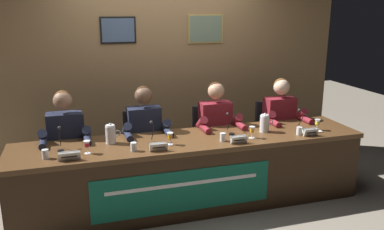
{
  "coord_description": "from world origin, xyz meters",
  "views": [
    {
      "loc": [
        -1.15,
        -3.76,
        2.04
      ],
      "look_at": [
        0.0,
        0.0,
        0.98
      ],
      "focal_mm": 37.59,
      "sensor_mm": 36.0,
      "label": 1
    }
  ],
  "objects_px": {
    "panelist_center_left": "(146,134)",
    "nameplate_center_right": "(239,140)",
    "panelist_center_right": "(217,127)",
    "juice_glass_far_right": "(317,123)",
    "nameplate_far_right": "(311,132)",
    "water_cup_far_right": "(299,131)",
    "nameplate_far_left": "(69,156)",
    "water_cup_center_right": "(223,138)",
    "water_pitcher_right_side": "(265,123)",
    "juice_glass_far_left": "(87,145)",
    "water_pitcher_left_side": "(111,134)",
    "document_stack_far_right": "(311,131)",
    "microphone_center_left": "(153,137)",
    "microphone_far_right": "(303,123)",
    "chair_far_right": "(273,138)",
    "nameplate_center_left": "(158,147)",
    "chair_center_left": "(143,151)",
    "panelist_far_left": "(66,141)",
    "juice_glass_center_right": "(252,130)",
    "water_cup_far_left": "(45,155)",
    "conference_table": "(195,163)",
    "chair_far_left": "(68,159)",
    "chair_center_right": "(211,145)",
    "panelist_far_right": "(282,121)",
    "microphone_center_right": "(230,127)",
    "juice_glass_center_left": "(170,136)",
    "microphone_far_left": "(60,143)"
  },
  "relations": [
    {
      "from": "nameplate_far_left",
      "to": "water_cup_center_right",
      "type": "bearing_deg",
      "value": 3.75
    },
    {
      "from": "nameplate_far_left",
      "to": "water_pitcher_left_side",
      "type": "distance_m",
      "value": 0.54
    },
    {
      "from": "microphone_center_left",
      "to": "chair_far_right",
      "type": "distance_m",
      "value": 1.81
    },
    {
      "from": "juice_glass_far_right",
      "to": "water_cup_far_left",
      "type": "bearing_deg",
      "value": -179.23
    },
    {
      "from": "juice_glass_center_right",
      "to": "water_pitcher_left_side",
      "type": "xyz_separation_m",
      "value": [
        -1.41,
        0.25,
        0.01
      ]
    },
    {
      "from": "microphone_center_right",
      "to": "panelist_far_right",
      "type": "xyz_separation_m",
      "value": [
        0.81,
        0.34,
        -0.1
      ]
    },
    {
      "from": "juice_glass_far_right",
      "to": "microphone_far_right",
      "type": "relative_size",
      "value": 0.57
    },
    {
      "from": "chair_center_left",
      "to": "juice_glass_center_left",
      "type": "bearing_deg",
      "value": -77.48
    },
    {
      "from": "juice_glass_far_left",
      "to": "water_cup_center_right",
      "type": "height_order",
      "value": "juice_glass_far_left"
    },
    {
      "from": "water_cup_center_right",
      "to": "panelist_center_right",
      "type": "bearing_deg",
      "value": 75.0
    },
    {
      "from": "juice_glass_far_left",
      "to": "microphone_center_left",
      "type": "height_order",
      "value": "microphone_center_left"
    },
    {
      "from": "panelist_center_right",
      "to": "water_cup_center_right",
      "type": "distance_m",
      "value": 0.56
    },
    {
      "from": "juice_glass_center_right",
      "to": "water_cup_center_right",
      "type": "distance_m",
      "value": 0.33
    },
    {
      "from": "panelist_center_right",
      "to": "chair_far_right",
      "type": "xyz_separation_m",
      "value": [
        0.83,
        0.2,
        -0.28
      ]
    },
    {
      "from": "nameplate_far_left",
      "to": "chair_center_left",
      "type": "distance_m",
      "value": 1.2
    },
    {
      "from": "panelist_center_left",
      "to": "chair_center_right",
      "type": "height_order",
      "value": "panelist_center_left"
    },
    {
      "from": "water_pitcher_right_side",
      "to": "juice_glass_center_right",
      "type": "bearing_deg",
      "value": -144.61
    },
    {
      "from": "panelist_far_left",
      "to": "water_cup_center_right",
      "type": "relative_size",
      "value": 14.42
    },
    {
      "from": "panelist_far_left",
      "to": "nameplate_far_left",
      "type": "height_order",
      "value": "panelist_far_left"
    },
    {
      "from": "panelist_far_left",
      "to": "juice_glass_center_right",
      "type": "height_order",
      "value": "panelist_far_left"
    },
    {
      "from": "conference_table",
      "to": "chair_far_left",
      "type": "distance_m",
      "value": 1.42
    },
    {
      "from": "microphone_center_left",
      "to": "chair_center_right",
      "type": "distance_m",
      "value": 1.1
    },
    {
      "from": "nameplate_far_left",
      "to": "juice_glass_far_right",
      "type": "xyz_separation_m",
      "value": [
        2.61,
        0.14,
        0.05
      ]
    },
    {
      "from": "nameplate_center_left",
      "to": "panelist_center_right",
      "type": "xyz_separation_m",
      "value": [
        0.83,
        0.63,
        -0.06
      ]
    },
    {
      "from": "water_pitcher_left_side",
      "to": "document_stack_far_right",
      "type": "bearing_deg",
      "value": -6.4
    },
    {
      "from": "chair_far_right",
      "to": "nameplate_center_left",
      "type": "bearing_deg",
      "value": -153.45
    },
    {
      "from": "nameplate_far_right",
      "to": "water_pitcher_left_side",
      "type": "bearing_deg",
      "value": 169.9
    },
    {
      "from": "chair_center_left",
      "to": "water_cup_far_right",
      "type": "xyz_separation_m",
      "value": [
        1.54,
        -0.78,
        0.34
      ]
    },
    {
      "from": "panelist_center_right",
      "to": "water_cup_far_right",
      "type": "relative_size",
      "value": 14.42
    },
    {
      "from": "juice_glass_far_right",
      "to": "microphone_far_right",
      "type": "xyz_separation_m",
      "value": [
        -0.14,
        0.07,
        -0.01
      ]
    },
    {
      "from": "water_cup_far_left",
      "to": "panelist_center_right",
      "type": "bearing_deg",
      "value": 16.11
    },
    {
      "from": "document_stack_far_right",
      "to": "nameplate_far_right",
      "type": "bearing_deg",
      "value": -124.89
    },
    {
      "from": "nameplate_far_right",
      "to": "juice_glass_far_right",
      "type": "relative_size",
      "value": 1.32
    },
    {
      "from": "panelist_center_left",
      "to": "nameplate_center_right",
      "type": "relative_size",
      "value": 7.27
    },
    {
      "from": "water_pitcher_right_side",
      "to": "juice_glass_far_left",
      "type": "bearing_deg",
      "value": -176.0
    },
    {
      "from": "microphone_center_left",
      "to": "water_pitcher_right_side",
      "type": "xyz_separation_m",
      "value": [
        1.23,
        0.04,
        0.02
      ]
    },
    {
      "from": "juice_glass_center_right",
      "to": "water_cup_far_right",
      "type": "distance_m",
      "value": 0.53
    },
    {
      "from": "microphone_center_right",
      "to": "nameplate_center_left",
      "type": "bearing_deg",
      "value": -161.18
    },
    {
      "from": "panelist_center_right",
      "to": "juice_glass_far_right",
      "type": "xyz_separation_m",
      "value": [
        0.98,
        -0.49,
        0.11
      ]
    },
    {
      "from": "juice_glass_far_left",
      "to": "chair_center_left",
      "type": "height_order",
      "value": "chair_center_left"
    },
    {
      "from": "water_cup_center_right",
      "to": "juice_glass_far_right",
      "type": "xyz_separation_m",
      "value": [
        1.13,
        0.05,
        0.05
      ]
    },
    {
      "from": "chair_far_left",
      "to": "juice_glass_center_left",
      "type": "relative_size",
      "value": 7.25
    },
    {
      "from": "nameplate_far_left",
      "to": "nameplate_far_right",
      "type": "distance_m",
      "value": 2.43
    },
    {
      "from": "chair_far_left",
      "to": "microphone_far_left",
      "type": "xyz_separation_m",
      "value": [
        -0.04,
        -0.55,
        0.37
      ]
    },
    {
      "from": "water_pitcher_left_side",
      "to": "nameplate_center_right",
      "type": "bearing_deg",
      "value": -16.93
    },
    {
      "from": "nameplate_center_right",
      "to": "water_cup_center_right",
      "type": "height_order",
      "value": "water_cup_center_right"
    },
    {
      "from": "panelist_far_right",
      "to": "microphone_far_right",
      "type": "distance_m",
      "value": 0.43
    },
    {
      "from": "panelist_center_left",
      "to": "microphone_far_right",
      "type": "distance_m",
      "value": 1.73
    },
    {
      "from": "nameplate_center_right",
      "to": "water_cup_far_right",
      "type": "xyz_separation_m",
      "value": [
        0.72,
        0.07,
        -0.0
      ]
    },
    {
      "from": "chair_far_left",
      "to": "microphone_far_left",
      "type": "bearing_deg",
      "value": -94.38
    }
  ]
}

